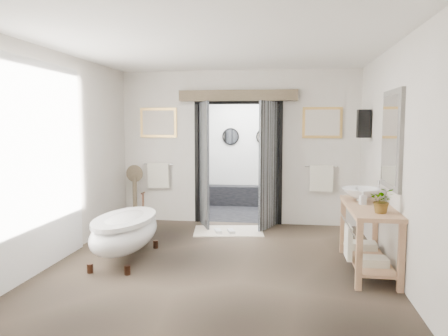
{
  "coord_description": "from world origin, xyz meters",
  "views": [
    {
      "loc": [
        0.91,
        -5.73,
        1.9
      ],
      "look_at": [
        0.0,
        0.6,
        1.25
      ],
      "focal_mm": 35.0,
      "sensor_mm": 36.0,
      "label": 1
    }
  ],
  "objects_px": {
    "clawfoot_tub": "(125,231)",
    "basin": "(361,194)",
    "vanity": "(367,232)",
    "rug": "(228,231)"
  },
  "relations": [
    {
      "from": "clawfoot_tub",
      "to": "basin",
      "type": "bearing_deg",
      "value": 6.82
    },
    {
      "from": "clawfoot_tub",
      "to": "vanity",
      "type": "xyz_separation_m",
      "value": [
        3.26,
        0.02,
        0.1
      ]
    },
    {
      "from": "rug",
      "to": "basin",
      "type": "height_order",
      "value": "basin"
    },
    {
      "from": "vanity",
      "to": "basin",
      "type": "height_order",
      "value": "basin"
    },
    {
      "from": "clawfoot_tub",
      "to": "basin",
      "type": "relative_size",
      "value": 3.34
    },
    {
      "from": "vanity",
      "to": "rug",
      "type": "bearing_deg",
      "value": 139.09
    },
    {
      "from": "clawfoot_tub",
      "to": "vanity",
      "type": "distance_m",
      "value": 3.26
    },
    {
      "from": "basin",
      "to": "clawfoot_tub",
      "type": "bearing_deg",
      "value": 167.93
    },
    {
      "from": "rug",
      "to": "vanity",
      "type": "bearing_deg",
      "value": -40.91
    },
    {
      "from": "clawfoot_tub",
      "to": "basin",
      "type": "height_order",
      "value": "basin"
    }
  ]
}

